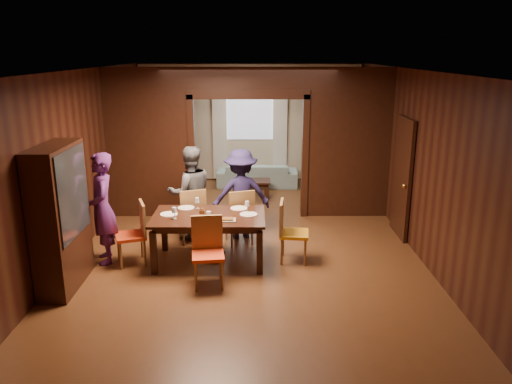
{
  "coord_description": "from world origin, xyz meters",
  "views": [
    {
      "loc": [
        0.12,
        -7.94,
        3.2
      ],
      "look_at": [
        0.14,
        -0.4,
        1.05
      ],
      "focal_mm": 35.0,
      "sensor_mm": 36.0,
      "label": 1
    }
  ],
  "objects_px": {
    "person_purple": "(102,209)",
    "chair_left": "(130,234)",
    "person_grey": "(190,193)",
    "hutch": "(60,218)",
    "dining_table": "(209,238)",
    "chair_far_r": "(239,216)",
    "coffee_table": "(252,189)",
    "sofa": "(257,175)",
    "chair_far_l": "(191,215)",
    "chair_near": "(208,253)",
    "person_navy": "(241,194)",
    "chair_right": "(294,232)"
  },
  "relations": [
    {
      "from": "person_grey",
      "to": "hutch",
      "type": "distance_m",
      "value": 2.42
    },
    {
      "from": "person_grey",
      "to": "chair_near",
      "type": "distance_m",
      "value": 1.95
    },
    {
      "from": "coffee_table",
      "to": "chair_left",
      "type": "relative_size",
      "value": 0.82
    },
    {
      "from": "chair_far_r",
      "to": "chair_near",
      "type": "bearing_deg",
      "value": 58.73
    },
    {
      "from": "person_grey",
      "to": "chair_right",
      "type": "height_order",
      "value": "person_grey"
    },
    {
      "from": "person_purple",
      "to": "chair_far_r",
      "type": "relative_size",
      "value": 1.78
    },
    {
      "from": "person_grey",
      "to": "dining_table",
      "type": "xyz_separation_m",
      "value": [
        0.41,
        -1.04,
        -0.44
      ]
    },
    {
      "from": "person_purple",
      "to": "person_navy",
      "type": "bearing_deg",
      "value": 96.52
    },
    {
      "from": "person_navy",
      "to": "chair_far_l",
      "type": "xyz_separation_m",
      "value": [
        -0.85,
        -0.22,
        -0.3
      ]
    },
    {
      "from": "chair_near",
      "to": "person_navy",
      "type": "bearing_deg",
      "value": 70.58
    },
    {
      "from": "chair_right",
      "to": "chair_far_l",
      "type": "bearing_deg",
      "value": 69.95
    },
    {
      "from": "sofa",
      "to": "dining_table",
      "type": "height_order",
      "value": "dining_table"
    },
    {
      "from": "person_grey",
      "to": "sofa",
      "type": "bearing_deg",
      "value": -127.13
    },
    {
      "from": "person_purple",
      "to": "hutch",
      "type": "xyz_separation_m",
      "value": [
        -0.32,
        -0.83,
        0.14
      ]
    },
    {
      "from": "person_purple",
      "to": "dining_table",
      "type": "xyz_separation_m",
      "value": [
        1.63,
        -0.02,
        -0.48
      ]
    },
    {
      "from": "chair_far_l",
      "to": "chair_far_r",
      "type": "bearing_deg",
      "value": 157.54
    },
    {
      "from": "sofa",
      "to": "hutch",
      "type": "distance_m",
      "value": 6.04
    },
    {
      "from": "chair_near",
      "to": "coffee_table",
      "type": "bearing_deg",
      "value": 74.93
    },
    {
      "from": "dining_table",
      "to": "hutch",
      "type": "relative_size",
      "value": 0.86
    },
    {
      "from": "coffee_table",
      "to": "chair_right",
      "type": "bearing_deg",
      "value": -79.24
    },
    {
      "from": "coffee_table",
      "to": "chair_left",
      "type": "distance_m",
      "value": 4.05
    },
    {
      "from": "dining_table",
      "to": "chair_far_l",
      "type": "relative_size",
      "value": 1.77
    },
    {
      "from": "sofa",
      "to": "person_grey",
      "type": "bearing_deg",
      "value": 73.3
    },
    {
      "from": "person_purple",
      "to": "chair_far_r",
      "type": "height_order",
      "value": "person_purple"
    },
    {
      "from": "person_navy",
      "to": "chair_right",
      "type": "height_order",
      "value": "person_navy"
    },
    {
      "from": "person_grey",
      "to": "person_navy",
      "type": "distance_m",
      "value": 0.87
    },
    {
      "from": "chair_far_l",
      "to": "person_grey",
      "type": "bearing_deg",
      "value": -100.54
    },
    {
      "from": "sofa",
      "to": "chair_left",
      "type": "relative_size",
      "value": 1.99
    },
    {
      "from": "dining_table",
      "to": "chair_near",
      "type": "xyz_separation_m",
      "value": [
        0.06,
        -0.83,
        0.1
      ]
    },
    {
      "from": "chair_far_r",
      "to": "chair_near",
      "type": "xyz_separation_m",
      "value": [
        -0.38,
        -1.62,
        0.0
      ]
    },
    {
      "from": "person_grey",
      "to": "chair_far_r",
      "type": "bearing_deg",
      "value": 145.49
    },
    {
      "from": "sofa",
      "to": "chair_near",
      "type": "distance_m",
      "value": 5.41
    },
    {
      "from": "chair_right",
      "to": "chair_left",
      "type": "bearing_deg",
      "value": 98.22
    },
    {
      "from": "sofa",
      "to": "chair_right",
      "type": "height_order",
      "value": "chair_right"
    },
    {
      "from": "chair_far_l",
      "to": "chair_far_r",
      "type": "height_order",
      "value": "same"
    },
    {
      "from": "sofa",
      "to": "chair_near",
      "type": "xyz_separation_m",
      "value": [
        -0.72,
        -5.36,
        0.2
      ]
    },
    {
      "from": "person_grey",
      "to": "chair_far_r",
      "type": "distance_m",
      "value": 0.94
    },
    {
      "from": "person_grey",
      "to": "person_navy",
      "type": "relative_size",
      "value": 1.04
    },
    {
      "from": "dining_table",
      "to": "chair_far_r",
      "type": "xyz_separation_m",
      "value": [
        0.43,
        0.8,
        0.1
      ]
    },
    {
      "from": "chair_far_r",
      "to": "sofa",
      "type": "bearing_deg",
      "value": -113.32
    },
    {
      "from": "chair_far_l",
      "to": "hutch",
      "type": "distance_m",
      "value": 2.35
    },
    {
      "from": "coffee_table",
      "to": "person_navy",
      "type": "bearing_deg",
      "value": -94.41
    },
    {
      "from": "coffee_table",
      "to": "chair_far_l",
      "type": "height_order",
      "value": "chair_far_l"
    },
    {
      "from": "dining_table",
      "to": "hutch",
      "type": "distance_m",
      "value": 2.2
    },
    {
      "from": "chair_right",
      "to": "chair_far_l",
      "type": "height_order",
      "value": "same"
    },
    {
      "from": "chair_far_r",
      "to": "dining_table",
      "type": "bearing_deg",
      "value": 43.28
    },
    {
      "from": "chair_left",
      "to": "chair_far_r",
      "type": "relative_size",
      "value": 1.0
    },
    {
      "from": "person_purple",
      "to": "dining_table",
      "type": "bearing_deg",
      "value": 69.16
    },
    {
      "from": "person_grey",
      "to": "chair_near",
      "type": "relative_size",
      "value": 1.69
    },
    {
      "from": "person_purple",
      "to": "chair_left",
      "type": "bearing_deg",
      "value": 57.85
    }
  ]
}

